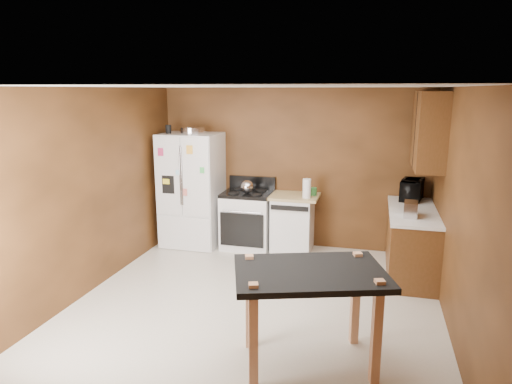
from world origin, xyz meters
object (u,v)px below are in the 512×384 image
at_px(toaster, 411,209).
at_px(gas_range, 248,219).
at_px(green_canister, 313,191).
at_px(refrigerator, 192,190).
at_px(paper_towel, 307,188).
at_px(dishwasher, 293,222).
at_px(roasting_pan, 193,130).
at_px(pen_cup, 168,129).
at_px(microwave, 412,190).
at_px(island, 310,284).
at_px(kettle, 247,187).

bearing_deg(toaster, gas_range, 165.41).
relative_size(green_canister, refrigerator, 0.07).
bearing_deg(paper_towel, toaster, -26.94).
bearing_deg(gas_range, toaster, -19.27).
height_order(green_canister, dishwasher, green_canister).
bearing_deg(roasting_pan, paper_towel, -1.84).
distance_m(pen_cup, microwave, 3.78).
xyz_separation_m(roasting_pan, pen_cup, (-0.36, -0.11, 0.02)).
xyz_separation_m(microwave, refrigerator, (-3.36, -0.19, -0.14)).
bearing_deg(paper_towel, pen_cup, -178.52).
distance_m(roasting_pan, island, 3.82).
height_order(kettle, green_canister, kettle).
relative_size(pen_cup, paper_towel, 0.46).
xyz_separation_m(roasting_pan, green_canister, (1.89, 0.14, -0.90)).
height_order(pen_cup, dishwasher, pen_cup).
height_order(pen_cup, refrigerator, pen_cup).
xyz_separation_m(microwave, dishwasher, (-1.73, -0.10, -0.59)).
relative_size(pen_cup, gas_range, 0.12).
bearing_deg(pen_cup, microwave, 4.46).
xyz_separation_m(kettle, toaster, (2.36, -0.75, -0.01)).
bearing_deg(dishwasher, microwave, 3.37).
xyz_separation_m(paper_towel, microwave, (1.50, 0.23, 0.01)).
height_order(roasting_pan, pen_cup, pen_cup).
bearing_deg(roasting_pan, dishwasher, 2.54).
xyz_separation_m(paper_towel, green_canister, (0.07, 0.20, -0.08)).
xyz_separation_m(toaster, gas_range, (-2.37, 0.83, -0.53)).
distance_m(kettle, microwave, 2.44).
bearing_deg(green_canister, dishwasher, -166.69).
distance_m(pen_cup, kettle, 1.52).
distance_m(paper_towel, island, 2.87).
relative_size(kettle, paper_towel, 0.71).
distance_m(roasting_pan, green_canister, 2.10).
bearing_deg(roasting_pan, green_canister, 4.28).
distance_m(pen_cup, paper_towel, 2.33).
height_order(toaster, refrigerator, refrigerator).
distance_m(toaster, dishwasher, 1.94).
relative_size(paper_towel, green_canister, 2.44).
distance_m(pen_cup, dishwasher, 2.41).
relative_size(kettle, refrigerator, 0.11).
xyz_separation_m(roasting_pan, gas_range, (0.87, 0.05, -1.39)).
height_order(paper_towel, gas_range, paper_towel).
height_order(kettle, gas_range, kettle).
relative_size(paper_towel, dishwasher, 0.32).
height_order(kettle, refrigerator, refrigerator).
bearing_deg(gas_range, dishwasher, 1.94).
bearing_deg(refrigerator, kettle, -0.92).
xyz_separation_m(roasting_pan, refrigerator, (-0.04, -0.01, -0.95)).
relative_size(kettle, green_canister, 1.73).
height_order(kettle, paper_towel, paper_towel).
bearing_deg(refrigerator, paper_towel, -1.35).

